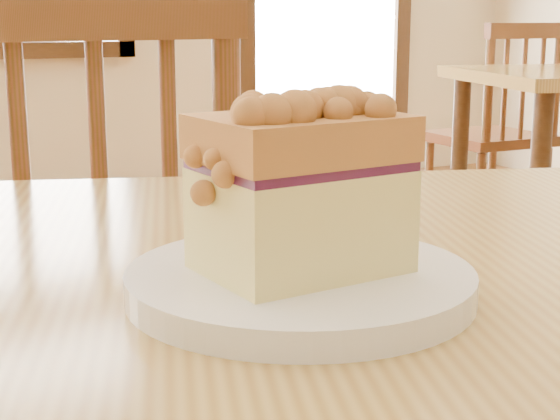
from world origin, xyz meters
name	(u,v)px	position (x,y,z in m)	size (l,w,h in m)	color
cafe_chair_main	(68,329)	(0.20, 0.76, 0.49)	(0.49, 0.49, 0.97)	brown
cafe_chair_second	(495,134)	(2.21, 2.34, 0.46)	(0.42, 0.42, 0.91)	brown
plate	(300,284)	(0.22, 0.05, 0.76)	(0.22, 0.22, 0.02)	white
cake_slice	(301,179)	(0.22, 0.05, 0.82)	(0.14, 0.10, 0.11)	#FFEE90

